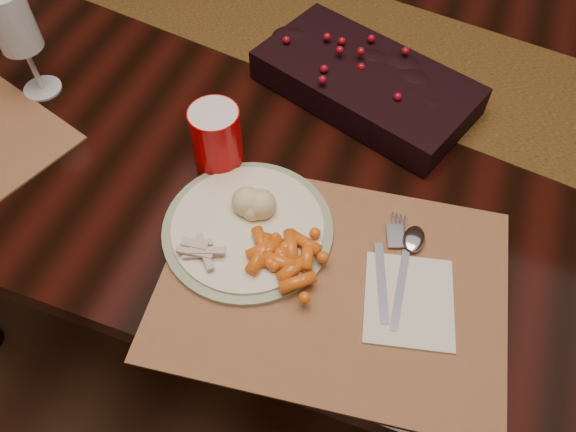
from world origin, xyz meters
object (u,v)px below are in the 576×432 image
(dining_table, at_px, (326,229))
(placemat_main, at_px, (333,283))
(dinner_plate, at_px, (248,228))
(wine_glass, at_px, (23,45))
(turkey_shreds, at_px, (203,251))
(mashed_potatoes, at_px, (257,202))
(napkin, at_px, (409,300))
(centerpiece, at_px, (366,79))
(red_cup, at_px, (217,138))
(baby_carrots, at_px, (277,255))

(dining_table, relative_size, placemat_main, 3.75)
(placemat_main, bearing_deg, dinner_plate, 157.55)
(placemat_main, height_order, wine_glass, wine_glass)
(placemat_main, distance_m, turkey_shreds, 0.19)
(placemat_main, height_order, mashed_potatoes, mashed_potatoes)
(napkin, bearing_deg, centerpiece, 101.42)
(placemat_main, relative_size, dinner_plate, 1.89)
(dinner_plate, xyz_separation_m, wine_glass, (-0.47, 0.16, 0.09))
(dining_table, relative_size, mashed_potatoes, 23.22)
(placemat_main, height_order, red_cup, red_cup)
(placemat_main, distance_m, baby_carrots, 0.09)
(placemat_main, bearing_deg, turkey_shreds, -178.64)
(dining_table, xyz_separation_m, dinner_plate, (-0.05, -0.29, 0.39))
(napkin, bearing_deg, mashed_potatoes, 153.35)
(baby_carrots, bearing_deg, mashed_potatoes, 130.01)
(dinner_plate, bearing_deg, mashed_potatoes, 80.56)
(mashed_potatoes, xyz_separation_m, red_cup, (-0.10, 0.08, 0.02))
(baby_carrots, height_order, mashed_potatoes, mashed_potatoes)
(wine_glass, bearing_deg, baby_carrots, -20.61)
(baby_carrots, bearing_deg, dinner_plate, 147.91)
(baby_carrots, height_order, turkey_shreds, baby_carrots)
(placemat_main, bearing_deg, napkin, -2.74)
(wine_glass, bearing_deg, centerpiece, 18.29)
(red_cup, distance_m, wine_glass, 0.38)
(baby_carrots, distance_m, wine_glass, 0.57)
(dinner_plate, height_order, wine_glass, wine_glass)
(turkey_shreds, relative_size, napkin, 0.47)
(centerpiece, height_order, dinner_plate, centerpiece)
(mashed_potatoes, xyz_separation_m, turkey_shreds, (-0.04, -0.10, -0.01))
(dining_table, relative_size, centerpiece, 4.77)
(centerpiece, xyz_separation_m, mashed_potatoes, (-0.08, -0.32, -0.00))
(mashed_potatoes, height_order, napkin, mashed_potatoes)
(baby_carrots, bearing_deg, dining_table, 91.82)
(baby_carrots, distance_m, turkey_shreds, 0.10)
(baby_carrots, bearing_deg, placemat_main, -1.29)
(baby_carrots, xyz_separation_m, mashed_potatoes, (-0.06, 0.07, 0.01))
(dining_table, xyz_separation_m, baby_carrots, (0.01, -0.33, 0.40))
(dining_table, bearing_deg, turkey_shreds, -104.01)
(turkey_shreds, bearing_deg, dining_table, 75.99)
(turkey_shreds, xyz_separation_m, napkin, (0.29, 0.03, -0.02))
(baby_carrots, xyz_separation_m, wine_glass, (-0.53, 0.20, 0.07))
(dinner_plate, distance_m, wine_glass, 0.51)
(placemat_main, relative_size, baby_carrots, 4.75)
(napkin, bearing_deg, placemat_main, 171.49)
(dinner_plate, relative_size, baby_carrots, 2.52)
(dining_table, distance_m, turkey_shreds, 0.55)
(centerpiece, xyz_separation_m, baby_carrots, (-0.02, -0.38, -0.01))
(placemat_main, distance_m, dinner_plate, 0.15)
(dining_table, bearing_deg, wine_glass, -165.82)
(turkey_shreds, distance_m, red_cup, 0.19)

